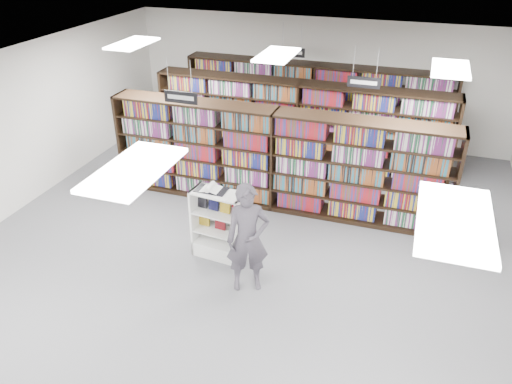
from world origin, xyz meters
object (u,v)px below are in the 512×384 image
(open_book, at_px, (211,188))
(bookshelf_row_near, at_px, (275,160))
(shopper, at_px, (248,239))
(endcap_display, at_px, (220,233))

(open_book, bearing_deg, bookshelf_row_near, 76.00)
(bookshelf_row_near, distance_m, shopper, 2.73)
(endcap_display, bearing_deg, bookshelf_row_near, 84.26)
(open_book, distance_m, shopper, 1.21)
(open_book, height_order, shopper, shopper)
(bookshelf_row_near, height_order, open_book, bookshelf_row_near)
(endcap_display, xyz_separation_m, shopper, (0.77, -0.70, 0.49))
(shopper, bearing_deg, open_book, 118.23)
(bookshelf_row_near, relative_size, endcap_display, 5.45)
(bookshelf_row_near, distance_m, open_book, 2.09)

